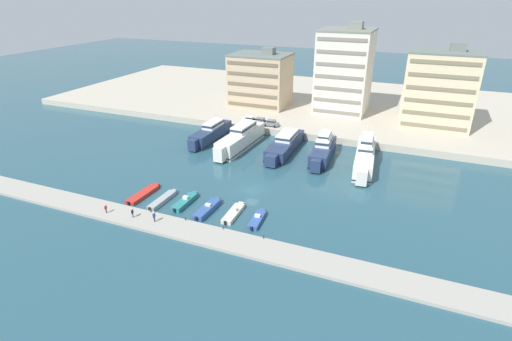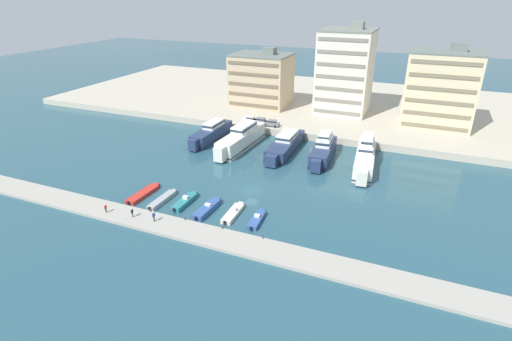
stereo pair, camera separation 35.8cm
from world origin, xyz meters
name	(u,v)px [view 1 (the left image)]	position (x,y,z in m)	size (l,w,h in m)	color
ground_plane	(251,191)	(0.00, 0.00, 0.00)	(400.00, 400.00, 0.00)	#285160
quay_promenade	(330,103)	(0.00, 66.13, 0.87)	(180.00, 70.00, 1.74)	#BCB29E
pier_dock	(208,236)	(0.00, -17.17, 0.26)	(120.00, 5.20, 0.52)	#A8A399
yacht_navy_far_left	(211,133)	(-20.60, 21.94, 1.88)	(3.99, 18.48, 6.41)	navy
yacht_ivory_left	(241,139)	(-11.43, 20.10, 2.27)	(5.03, 21.86, 7.27)	silver
yacht_navy_mid_left	(285,145)	(-0.64, 21.64, 1.73)	(4.95, 20.67, 6.07)	navy
yacht_navy_center_left	(323,150)	(8.70, 20.97, 2.13)	(4.95, 17.85, 7.62)	navy
yacht_ivory_center	(365,156)	(18.11, 20.62, 2.32)	(5.71, 22.17, 8.17)	silver
motorboat_red_far_left	(143,194)	(-17.91, -9.69, 0.36)	(2.13, 8.72, 0.81)	red
motorboat_grey_left	(163,200)	(-13.19, -10.29, 0.39)	(1.58, 8.01, 0.84)	#9EA3A8
motorboat_teal_mid_left	(185,202)	(-8.98, -9.40, 0.47)	(1.72, 7.41, 1.44)	teal
motorboat_blue_center_left	(207,209)	(-3.94, -10.22, 0.52)	(1.96, 7.86, 1.38)	#33569E
motorboat_cream_center	(234,213)	(0.74, -9.52, 0.38)	(2.05, 7.45, 1.26)	beige
motorboat_blue_center_right	(257,219)	(5.28, -9.90, 0.40)	(2.15, 6.61, 1.19)	#33569E
car_white_far_left	(249,119)	(-15.17, 34.06, 2.72)	(4.18, 2.09, 1.80)	white
car_grey_left	(260,121)	(-12.01, 34.02, 2.72)	(4.18, 2.09, 1.80)	slate
car_grey_mid_left	(271,123)	(-8.53, 33.41, 2.72)	(4.13, 1.98, 1.80)	slate
apartment_block_far_left	(260,80)	(-19.38, 52.53, 9.67)	(17.56, 13.60, 17.72)	#C6AD89
apartment_block_left	(344,71)	(5.70, 55.50, 13.56)	(14.71, 15.76, 25.50)	silver
apartment_block_mid_left	(439,89)	(31.41, 50.87, 11.60)	(17.50, 12.87, 21.59)	beige
pedestrian_near_edge	(106,208)	(-19.24, -17.98, 1.45)	(0.25, 0.61, 1.57)	#4C515B
pedestrian_mid_deck	(132,212)	(-14.10, -17.43, 1.49)	(0.33, 0.61, 1.63)	#4C515B
pedestrian_far_side	(154,216)	(-9.95, -17.17, 1.57)	(0.26, 0.69, 1.77)	#4C515B
bollard_west	(151,210)	(-12.46, -14.82, 0.85)	(0.20, 0.20, 0.61)	#2D2D33
bollard_west_mid	(185,218)	(-5.51, -14.82, 0.85)	(0.20, 0.20, 0.61)	#2D2D33
bollard_east_mid	(223,227)	(1.43, -14.82, 0.85)	(0.20, 0.20, 0.61)	#2D2D33
bollard_east	(264,237)	(8.37, -14.82, 0.85)	(0.20, 0.20, 0.61)	#2D2D33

